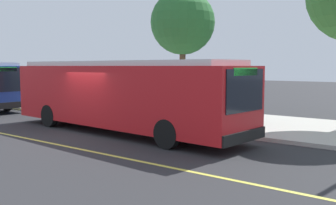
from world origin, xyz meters
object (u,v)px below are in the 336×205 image
transit_bus_main (120,93)px  route_sign_post (239,86)px  pedestrian_commuter (232,104)px  waiting_bench (222,111)px

transit_bus_main → route_sign_post: (4.23, 2.28, 0.34)m
route_sign_post → transit_bus_main: bearing=-151.6°
transit_bus_main → pedestrian_commuter: 4.77m
route_sign_post → waiting_bench: bearing=131.7°
waiting_bench → route_sign_post: size_ratio=0.57×
transit_bus_main → pedestrian_commuter: transit_bus_main is taller
waiting_bench → transit_bus_main: bearing=-114.8°
waiting_bench → pedestrian_commuter: 1.87m
pedestrian_commuter → waiting_bench: bearing=133.5°
transit_bus_main → route_sign_post: size_ratio=4.26×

